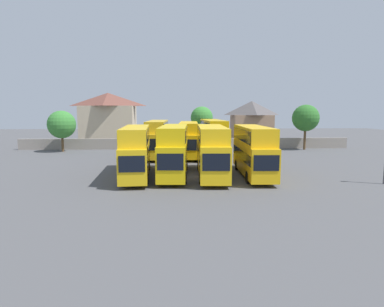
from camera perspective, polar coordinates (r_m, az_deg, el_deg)
name	(u,v)px	position (r m, az deg, el deg)	size (l,w,h in m)	color
ground	(187,153)	(49.81, -0.82, 0.05)	(140.00, 140.00, 0.00)	#4C4C4F
depot_boundary_wall	(186,144)	(55.47, -1.03, 1.75)	(56.00, 0.50, 1.80)	gray
bus_1	(136,149)	(32.28, -9.78, 0.84)	(3.11, 11.77, 4.89)	yellow
bus_2	(174,148)	(32.05, -3.18, 0.96)	(3.01, 11.01, 4.97)	yellow
bus_3	(212,148)	(31.97, 3.46, 0.92)	(3.05, 11.64, 4.94)	yellow
bus_4	(253,148)	(32.71, 10.68, 0.92)	(2.83, 11.08, 4.92)	yellow
bus_5	(157,137)	(45.68, -6.11, 2.94)	(2.80, 11.31, 5.07)	gold
bus_6	(189,137)	(45.58, -0.60, 2.83)	(3.04, 10.92, 4.86)	yellow
bus_7	(213,136)	(45.70, 3.75, 3.04)	(2.82, 12.07, 5.18)	#E4AF0B
house_terrace_left	(108,118)	(67.29, -14.44, 6.10)	(10.85, 6.99, 10.00)	#C6B293
house_terrace_centre	(251,121)	(67.69, 10.38, 5.55)	(8.13, 6.64, 8.43)	#9E7A60
tree_left_of_lot	(306,118)	(57.33, 19.31, 5.88)	(4.41, 4.41, 7.48)	brown
tree_behind_wall	(202,118)	(57.85, 1.73, 6.27)	(3.95, 3.95, 7.23)	brown
tree_right_of_lot	(62,125)	(55.24, -21.90, 4.73)	(4.37, 4.37, 6.50)	brown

